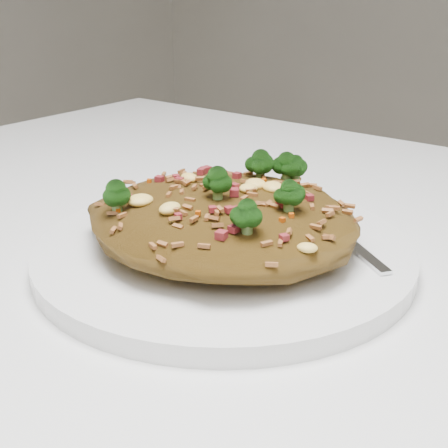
% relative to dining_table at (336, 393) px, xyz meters
% --- Properties ---
extents(dining_table, '(1.20, 0.80, 0.75)m').
position_rel_dining_table_xyz_m(dining_table, '(0.00, 0.00, 0.00)').
color(dining_table, white).
rests_on(dining_table, ground).
extents(plate, '(0.27, 0.27, 0.01)m').
position_rel_dining_table_xyz_m(plate, '(-0.09, -0.02, 0.10)').
color(plate, white).
rests_on(plate, dining_table).
extents(fried_rice, '(0.20, 0.18, 0.06)m').
position_rel_dining_table_xyz_m(fried_rice, '(-0.09, -0.02, 0.13)').
color(fried_rice, brown).
rests_on(fried_rice, plate).
extents(fork, '(0.14, 0.11, 0.00)m').
position_rel_dining_table_xyz_m(fork, '(-0.03, 0.04, 0.11)').
color(fork, silver).
rests_on(fork, plate).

